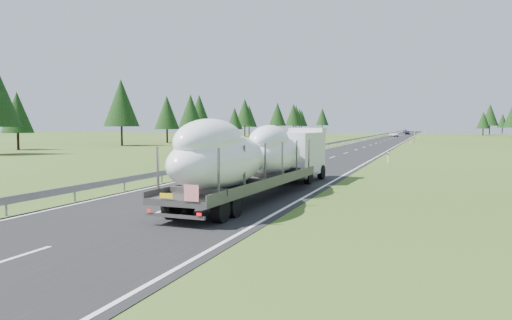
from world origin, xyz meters
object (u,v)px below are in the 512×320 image
(boat_truck, at_px, (259,156))
(distant_van, at_px, (394,134))
(distant_car_dark, at_px, (407,133))
(distant_car_blue, at_px, (405,131))
(highway_sign, at_px, (414,135))

(boat_truck, distance_m, distant_van, 135.65)
(distant_car_dark, height_order, distant_car_blue, distant_car_blue)
(highway_sign, height_order, distant_car_blue, highway_sign)
(highway_sign, xyz_separation_m, distant_car_dark, (-5.98, 99.62, -1.08))
(highway_sign, xyz_separation_m, distant_van, (-8.03, 59.71, -1.00))
(boat_truck, bearing_deg, distant_car_dark, 90.40)
(distant_van, bearing_deg, distant_car_blue, 86.36)
(boat_truck, distance_m, distant_car_blue, 224.76)
(boat_truck, height_order, distant_van, boat_truck)
(highway_sign, relative_size, distant_car_dark, 0.61)
(highway_sign, xyz_separation_m, boat_truck, (-4.75, -75.90, 0.27))
(highway_sign, height_order, distant_van, highway_sign)
(boat_truck, relative_size, distant_van, 3.20)
(boat_truck, distance_m, distant_car_dark, 175.53)
(highway_sign, relative_size, distant_van, 0.45)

